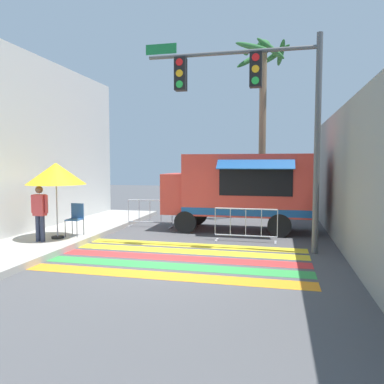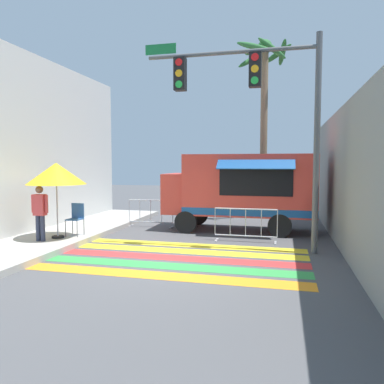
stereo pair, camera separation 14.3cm
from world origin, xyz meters
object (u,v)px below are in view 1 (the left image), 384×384
(palm_tree, at_px, (263,91))
(traffic_signal_pole, at_px, (257,97))
(vendor_person, at_px, (40,210))
(barricade_side, at_px, (150,214))
(food_truck, at_px, (238,187))
(folding_chair, at_px, (76,216))
(patio_umbrella, at_px, (56,174))
(barricade_front, at_px, (246,225))

(palm_tree, bearing_deg, traffic_signal_pole, -88.83)
(vendor_person, xyz_separation_m, palm_tree, (5.88, 7.30, 4.45))
(traffic_signal_pole, bearing_deg, barricade_side, 144.20)
(barricade_side, bearing_deg, food_truck, 0.02)
(folding_chair, bearing_deg, traffic_signal_pole, 7.00)
(food_truck, distance_m, patio_umbrella, 6.10)
(barricade_front, bearing_deg, palm_tree, 87.62)
(folding_chair, relative_size, barricade_front, 0.52)
(food_truck, bearing_deg, traffic_signal_pole, -75.05)
(barricade_front, height_order, palm_tree, palm_tree)
(vendor_person, bearing_deg, barricade_front, 16.70)
(vendor_person, relative_size, barricade_front, 0.83)
(barricade_front, bearing_deg, traffic_signal_pole, -72.35)
(food_truck, height_order, patio_umbrella, food_truck)
(folding_chair, height_order, palm_tree, palm_tree)
(traffic_signal_pole, height_order, palm_tree, palm_tree)
(patio_umbrella, bearing_deg, traffic_signal_pole, 4.71)
(traffic_signal_pole, height_order, vendor_person, traffic_signal_pole)
(folding_chair, distance_m, vendor_person, 1.23)
(patio_umbrella, height_order, folding_chair, patio_umbrella)
(vendor_person, xyz_separation_m, barricade_side, (1.90, 3.97, -0.56))
(traffic_signal_pole, height_order, barricade_side, traffic_signal_pole)
(vendor_person, distance_m, barricade_side, 4.44)
(food_truck, xyz_separation_m, palm_tree, (0.66, 3.33, 3.95))
(folding_chair, bearing_deg, barricade_front, 18.85)
(patio_umbrella, distance_m, folding_chair, 1.46)
(food_truck, xyz_separation_m, barricade_front, (0.45, -1.88, -1.07))
(traffic_signal_pole, relative_size, folding_chair, 5.81)
(vendor_person, height_order, barricade_front, vendor_person)
(patio_umbrella, xyz_separation_m, barricade_side, (1.70, 3.44, -1.59))
(vendor_person, bearing_deg, palm_tree, 47.55)
(barricade_side, bearing_deg, barricade_front, -26.52)
(traffic_signal_pole, bearing_deg, barricade_front, 107.65)
(barricade_side, bearing_deg, traffic_signal_pole, -35.80)
(traffic_signal_pole, relative_size, vendor_person, 3.61)
(patio_umbrella, bearing_deg, vendor_person, -111.10)
(folding_chair, bearing_deg, barricade_side, 71.88)
(patio_umbrella, bearing_deg, palm_tree, 50.03)
(food_truck, relative_size, traffic_signal_pole, 0.91)
(traffic_signal_pole, relative_size, patio_umbrella, 2.55)
(palm_tree, bearing_deg, patio_umbrella, -129.97)
(food_truck, height_order, barricade_side, food_truck)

